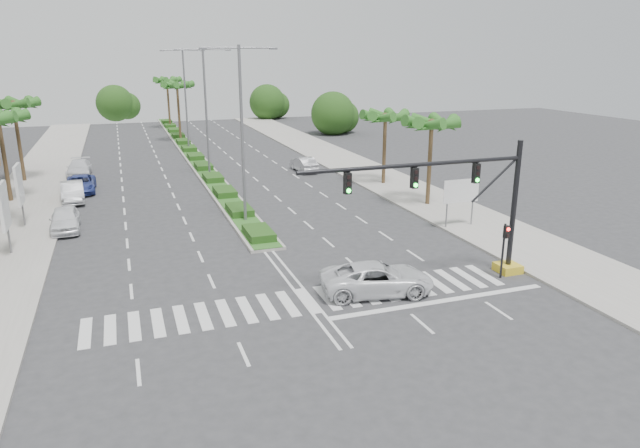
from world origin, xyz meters
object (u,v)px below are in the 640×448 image
at_px(car_parked_c, 80,184).
at_px(car_parked_d, 79,168).
at_px(car_crossing, 377,279).
at_px(car_parked_b, 72,192).
at_px(car_parked_a, 65,219).
at_px(car_right, 304,164).

distance_m(car_parked_c, car_parked_d, 7.44).
xyz_separation_m(car_parked_d, car_crossing, (15.33, -35.50, 0.02)).
height_order(car_parked_b, car_parked_c, car_parked_b).
distance_m(car_parked_a, car_crossing, 22.52).
xyz_separation_m(car_parked_b, car_right, (21.29, 5.51, -0.05)).
relative_size(car_parked_c, car_parked_d, 0.99).
bearing_deg(car_parked_c, car_crossing, -62.07).
xyz_separation_m(car_parked_a, car_parked_d, (0.00, 19.00, -0.03)).
bearing_deg(car_crossing, car_parked_d, 33.95).
bearing_deg(car_parked_c, car_parked_a, -92.22).
bearing_deg(car_parked_a, car_parked_c, 85.91).
height_order(car_parked_a, car_parked_b, car_parked_b).
distance_m(car_parked_b, car_right, 21.99).
bearing_deg(car_parked_d, car_parked_c, -84.38).
bearing_deg(car_parked_a, car_right, 31.14).
distance_m(car_parked_a, car_right, 25.39).
height_order(car_parked_a, car_crossing, car_parked_a).
relative_size(car_parked_a, car_parked_d, 0.89).
relative_size(car_parked_b, car_right, 1.07).
relative_size(car_parked_b, car_crossing, 0.86).
bearing_deg(car_crossing, car_parked_c, 38.53).
bearing_deg(car_parked_a, car_parked_d, 88.13).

